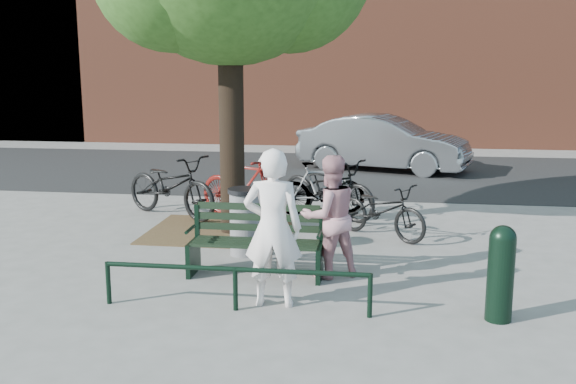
# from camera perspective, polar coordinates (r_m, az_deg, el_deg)

# --- Properties ---
(ground) EXTENTS (90.00, 90.00, 0.00)m
(ground) POSITION_cam_1_polar(r_m,az_deg,el_deg) (8.49, -2.88, -7.48)
(ground) COLOR gray
(ground) RESTS_ON ground
(dirt_pit) EXTENTS (2.40, 2.00, 0.02)m
(dirt_pit) POSITION_cam_1_polar(r_m,az_deg,el_deg) (10.75, -5.92, -3.46)
(dirt_pit) COLOR brown
(dirt_pit) RESTS_ON ground
(road) EXTENTS (40.00, 7.00, 0.01)m
(road) POSITION_cam_1_polar(r_m,az_deg,el_deg) (16.69, 2.62, 1.81)
(road) COLOR black
(road) RESTS_ON ground
(park_bench) EXTENTS (1.74, 0.54, 0.97)m
(park_bench) POSITION_cam_1_polar(r_m,az_deg,el_deg) (8.42, -2.81, -4.23)
(park_bench) COLOR black
(park_bench) RESTS_ON ground
(guard_railing) EXTENTS (3.06, 0.06, 0.51)m
(guard_railing) POSITION_cam_1_polar(r_m,az_deg,el_deg) (7.25, -4.72, -7.45)
(guard_railing) COLOR black
(guard_railing) RESTS_ON ground
(person_left) EXTENTS (0.69, 0.47, 1.82)m
(person_left) POSITION_cam_1_polar(r_m,az_deg,el_deg) (7.24, -1.35, -3.23)
(person_left) COLOR white
(person_left) RESTS_ON ground
(person_right) EXTENTS (0.97, 0.90, 1.60)m
(person_right) POSITION_cam_1_polar(r_m,az_deg,el_deg) (8.29, 3.72, -2.19)
(person_right) COLOR #BC8189
(person_right) RESTS_ON ground
(bollard) EXTENTS (0.28, 0.28, 1.06)m
(bollard) POSITION_cam_1_polar(r_m,az_deg,el_deg) (7.27, 18.40, -6.60)
(bollard) COLOR black
(bollard) RESTS_ON ground
(litter_bin) EXTENTS (0.48, 0.48, 0.98)m
(litter_bin) POSITION_cam_1_polar(r_m,az_deg,el_deg) (9.33, -3.87, -2.61)
(litter_bin) COLOR gray
(litter_bin) RESTS_ON ground
(bicycle_a) EXTENTS (2.28, 1.72, 1.15)m
(bicycle_a) POSITION_cam_1_polar(r_m,az_deg,el_deg) (11.85, -10.35, 0.57)
(bicycle_a) COLOR black
(bicycle_a) RESTS_ON ground
(bicycle_b) EXTENTS (1.97, 1.36, 1.16)m
(bicycle_b) POSITION_cam_1_polar(r_m,az_deg,el_deg) (11.48, -3.97, 0.43)
(bicycle_b) COLOR #61110D
(bicycle_b) RESTS_ON ground
(bicycle_c) EXTENTS (2.12, 1.74, 1.08)m
(bicycle_c) POSITION_cam_1_polar(r_m,az_deg,el_deg) (11.64, 3.57, 0.39)
(bicycle_c) COLOR black
(bicycle_c) RESTS_ON ground
(bicycle_d) EXTENTS (1.71, 0.83, 0.99)m
(bicycle_d) POSITION_cam_1_polar(r_m,az_deg,el_deg) (11.82, 2.94, 0.32)
(bicycle_d) COLOR gray
(bicycle_d) RESTS_ON ground
(bicycle_e) EXTENTS (1.72, 1.48, 0.89)m
(bicycle_e) POSITION_cam_1_polar(r_m,az_deg,el_deg) (10.35, 8.27, -1.61)
(bicycle_e) COLOR black
(bicycle_e) RESTS_ON ground
(parked_car) EXTENTS (4.66, 2.76, 1.45)m
(parked_car) POSITION_cam_1_polar(r_m,az_deg,el_deg) (17.03, 8.49, 4.32)
(parked_car) COLOR slate
(parked_car) RESTS_ON ground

